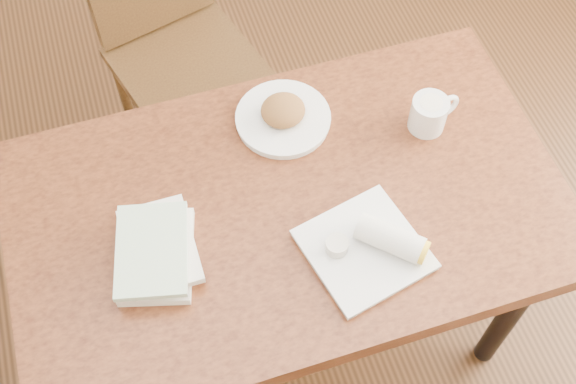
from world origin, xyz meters
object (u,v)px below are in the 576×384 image
object	(u,v)px
plate_scone	(283,116)
coffee_mug	(430,113)
table	(288,220)
book_stack	(156,251)
plate_burrito	(372,246)
chair_far	(172,34)

from	to	relation	value
plate_scone	coffee_mug	xyz separation A→B (m)	(0.35, -0.12, 0.02)
table	book_stack	bearing A→B (deg)	-171.79
book_stack	plate_burrito	bearing A→B (deg)	-15.97
table	coffee_mug	world-z (taller)	coffee_mug
table	coffee_mug	size ratio (longest dim) A/B	9.69
table	chair_far	size ratio (longest dim) A/B	1.38
chair_far	book_stack	size ratio (longest dim) A/B	3.58
plate_burrito	book_stack	xyz separation A→B (m)	(-0.47, 0.13, 0.01)
plate_scone	chair_far	bearing A→B (deg)	107.39
book_stack	plate_scone	bearing A→B (deg)	36.07
plate_scone	book_stack	xyz separation A→B (m)	(-0.39, -0.28, 0.01)
table	book_stack	xyz separation A→B (m)	(-0.32, -0.05, 0.11)
coffee_mug	plate_burrito	world-z (taller)	coffee_mug
chair_far	plate_burrito	size ratio (longest dim) A/B	3.23
coffee_mug	plate_scone	bearing A→B (deg)	160.66
plate_burrito	book_stack	bearing A→B (deg)	164.03
plate_burrito	book_stack	size ratio (longest dim) A/B	1.11
chair_far	plate_burrito	distance (m)	1.06
plate_scone	book_stack	bearing A→B (deg)	-143.93
chair_far	book_stack	xyz separation A→B (m)	(-0.20, -0.87, 0.23)
chair_far	coffee_mug	size ratio (longest dim) A/B	7.01
plate_burrito	coffee_mug	bearing A→B (deg)	47.88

